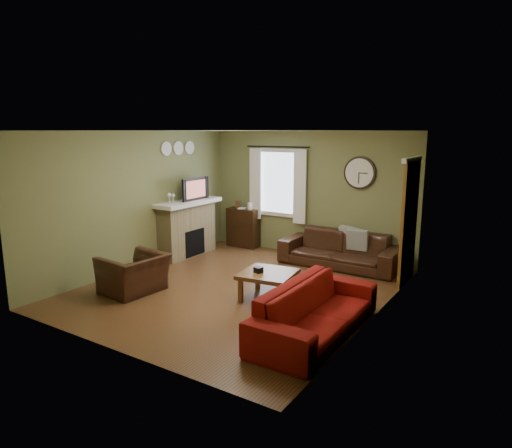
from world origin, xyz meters
The scene contains 31 objects.
floor centered at (0.00, 0.00, 0.00)m, with size 4.60×5.20×0.00m, color brown.
ceiling centered at (0.00, 0.00, 2.60)m, with size 4.60×5.20×0.00m, color white.
wall_left centered at (-2.30, 0.00, 1.30)m, with size 0.00×5.20×2.60m, color olive.
wall_right centered at (2.30, 0.00, 1.30)m, with size 0.00×5.20×2.60m, color olive.
wall_back centered at (0.00, 2.60, 1.30)m, with size 4.60×0.00×2.60m, color olive.
wall_front centered at (0.00, -2.60, 1.30)m, with size 4.60×0.00×2.60m, color olive.
fireplace centered at (-2.10, 1.15, 0.55)m, with size 0.40×1.40×1.10m, color tan.
firebox centered at (-1.91, 1.15, 0.30)m, with size 0.04×0.60×0.55m, color black.
mantel centered at (-2.07, 1.15, 1.14)m, with size 0.58×1.60×0.08m, color white.
tv centered at (-2.05, 1.30, 1.35)m, with size 0.60×0.08×0.35m, color black.
tv_screen centered at (-1.97, 1.30, 1.41)m, with size 0.02×0.62×0.36m, color #994C3F.
medallion_left centered at (-2.28, 0.80, 2.25)m, with size 0.28×0.28×0.03m, color white.
medallion_mid centered at (-2.28, 1.15, 2.25)m, with size 0.28×0.28×0.03m, color white.
medallion_right centered at (-2.28, 1.50, 2.25)m, with size 0.28×0.28×0.03m, color white.
window_pane centered at (-0.70, 2.58, 1.50)m, with size 1.00×0.02×1.30m, color silver, non-canonical shape.
curtain_rod centered at (-0.70, 2.48, 2.27)m, with size 0.03×0.03×1.50m, color black.
curtain_left centered at (-1.25, 2.48, 1.45)m, with size 0.28×0.04×1.55m, color white.
curtain_right centered at (-0.15, 2.48, 1.45)m, with size 0.28×0.04×1.55m, color white.
wall_clock centered at (1.10, 2.55, 1.80)m, with size 0.64×0.06×0.64m, color white, non-canonical shape.
door centered at (2.27, 1.85, 1.05)m, with size 0.05×0.90×2.10m, color brown.
bookshelf centered at (-1.54, 2.42, 0.44)m, with size 0.74×0.31×0.88m, color black, non-canonical shape.
book centered at (-1.62, 2.35, 0.96)m, with size 0.18×0.24×0.02m, color brown.
sofa_brown centered at (0.92, 2.13, 0.34)m, with size 2.30×0.90×0.67m, color black.
pillow_left centered at (1.03, 2.34, 0.55)m, with size 0.42×0.13×0.42m, color gray.
pillow_right centered at (1.23, 2.23, 0.55)m, with size 0.40×0.12×0.40m, color gray.
sofa_red centered at (1.84, -0.87, 0.33)m, with size 2.25×0.88×0.66m, color maroon.
armchair centered at (-1.34, -1.04, 0.31)m, with size 0.96×0.84×0.62m, color black.
coffee_table centered at (0.65, -0.10, 0.21)m, with size 0.80×0.80×0.43m, color brown, non-canonical shape.
tissue_box centered at (0.53, -0.21, 0.40)m, with size 0.12×0.12×0.09m, color black.
wine_glass_a centered at (-2.05, 0.59, 1.29)m, with size 0.08×0.08×0.22m, color white, non-canonical shape.
wine_glass_b centered at (-2.05, 0.70, 1.28)m, with size 0.07×0.07×0.19m, color white, non-canonical shape.
Camera 1 is at (4.18, -5.96, 2.59)m, focal length 32.00 mm.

